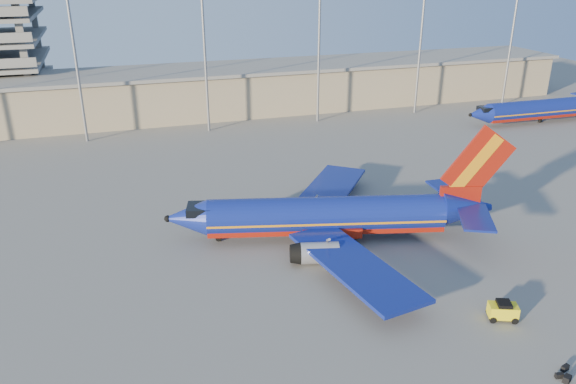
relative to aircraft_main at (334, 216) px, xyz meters
name	(u,v)px	position (x,y,z in m)	size (l,w,h in m)	color
ground	(338,246)	(-0.15, -1.80, -2.59)	(220.00, 220.00, 0.00)	slate
terminal_building	(273,86)	(9.85, 56.20, 1.72)	(122.00, 16.00, 8.50)	gray
light_mast_row	(263,23)	(4.85, 44.20, 14.96)	(101.60, 1.60, 28.65)	gray
aircraft_main	(334,216)	(0.00, 0.00, 0.00)	(35.20, 33.43, 12.14)	navy
aircraft_second	(546,108)	(53.76, 30.96, -0.07)	(32.43, 12.64, 10.98)	navy
baggage_tug	(503,310)	(7.71, -17.76, -1.73)	(2.65, 2.15, 1.65)	yellow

